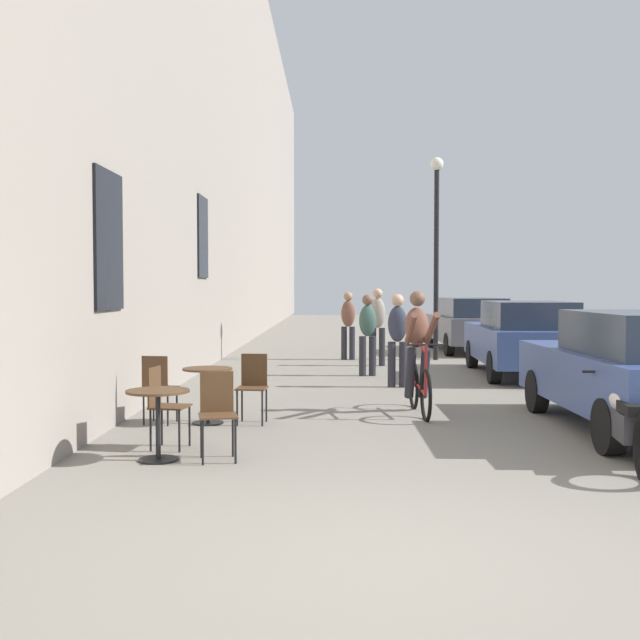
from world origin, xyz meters
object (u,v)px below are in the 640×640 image
(pedestrian_near, at_px, (397,335))
(parked_motorcycle, at_px, (627,424))
(cafe_chair_mid_toward_street, at_px, (253,383))
(pedestrian_far, at_px, (378,322))
(cafe_table_mid, at_px, (208,383))
(parked_car_third, at_px, (469,324))
(parked_car_second, at_px, (523,337))
(cyclist_on_bicycle, at_px, (418,355))
(parked_car_nearest, at_px, (636,370))
(cafe_chair_near_toward_street, at_px, (218,409))
(cafe_chair_near_toward_wall, at_px, (163,401))
(pedestrian_mid, at_px, (368,330))
(cafe_table_near, at_px, (158,410))
(pedestrian_furthest, at_px, (348,322))
(cafe_chair_mid_toward_wall, at_px, (158,384))
(street_lamp, at_px, (436,232))

(pedestrian_near, height_order, parked_motorcycle, pedestrian_near)
(cafe_chair_mid_toward_street, distance_m, pedestrian_far, 7.53)
(cafe_table_mid, height_order, parked_motorcycle, parked_motorcycle)
(parked_car_third, xyz_separation_m, parked_motorcycle, (-0.80, -13.25, -0.36))
(cafe_chair_mid_toward_street, distance_m, parked_car_second, 7.17)
(cafe_chair_mid_toward_street, bearing_deg, cyclist_on_bicycle, 20.60)
(parked_car_nearest, distance_m, parked_car_second, 5.89)
(pedestrian_near, bearing_deg, cafe_chair_near_toward_street, -112.15)
(cafe_table_mid, bearing_deg, parked_car_second, 44.96)
(cafe_chair_near_toward_wall, bearing_deg, parked_car_third, 66.13)
(parked_car_third, bearing_deg, cafe_chair_mid_toward_street, -113.42)
(cafe_table_mid, height_order, pedestrian_near, pedestrian_near)
(cafe_chair_near_toward_wall, bearing_deg, pedestrian_mid, 69.81)
(cafe_table_near, relative_size, parked_car_nearest, 0.17)
(cafe_chair_mid_toward_street, relative_size, pedestrian_mid, 0.55)
(cafe_chair_mid_toward_street, bearing_deg, cafe_table_mid, -172.51)
(cafe_chair_near_toward_street, relative_size, pedestrian_furthest, 0.54)
(cafe_chair_mid_toward_wall, height_order, pedestrian_mid, pedestrian_mid)
(pedestrian_far, bearing_deg, street_lamp, 44.06)
(cafe_table_near, height_order, parked_car_third, parked_car_third)
(pedestrian_far, distance_m, parked_motorcycle, 9.71)
(cafe_chair_mid_toward_street, xyz_separation_m, parked_car_nearest, (4.71, -0.58, 0.25))
(cafe_chair_near_toward_wall, distance_m, cyclist_on_bicycle, 3.91)
(pedestrian_far, bearing_deg, parked_motorcycle, -78.56)
(cafe_chair_mid_toward_street, xyz_separation_m, parked_motorcycle, (3.96, -2.27, -0.11))
(cafe_chair_mid_toward_street, height_order, parked_motorcycle, cafe_chair_mid_toward_street)
(cafe_chair_near_toward_wall, xyz_separation_m, cafe_chair_mid_toward_street, (0.81, 1.59, 0.00))
(cafe_chair_near_toward_street, distance_m, cafe_chair_near_toward_wall, 0.84)
(cafe_chair_near_toward_street, relative_size, parked_car_second, 0.21)
(pedestrian_furthest, bearing_deg, pedestrian_far, -66.03)
(parked_car_second, bearing_deg, pedestrian_far, 145.25)
(cafe_table_mid, xyz_separation_m, cafe_chair_mid_toward_street, (0.58, 0.08, -0.00))
(pedestrian_mid, distance_m, parked_car_second, 3.10)
(cafe_table_near, distance_m, cafe_chair_near_toward_wall, 0.59)
(pedestrian_far, bearing_deg, parked_car_nearest, -71.14)
(cafe_table_mid, height_order, parked_car_third, parked_car_third)
(cafe_table_mid, relative_size, parked_car_nearest, 0.17)
(pedestrian_mid, height_order, pedestrian_far, pedestrian_far)
(cafe_chair_mid_toward_street, xyz_separation_m, cafe_chair_mid_toward_wall, (-1.20, -0.15, 0.00))
(cafe_chair_mid_toward_street, bearing_deg, cafe_table_near, -108.56)
(cafe_chair_near_toward_street, bearing_deg, cafe_chair_mid_toward_street, 86.28)
(pedestrian_far, distance_m, parked_car_second, 3.39)
(pedestrian_far, bearing_deg, cyclist_on_bicycle, -88.20)
(cafe_chair_mid_toward_wall, height_order, parked_car_nearest, parked_car_nearest)
(cafe_table_near, bearing_deg, parked_car_nearest, 16.34)
(parked_car_third, bearing_deg, cafe_chair_mid_toward_wall, -118.16)
(cafe_chair_near_toward_street, height_order, pedestrian_near, pedestrian_near)
(cafe_chair_near_toward_wall, relative_size, cyclist_on_bicycle, 0.51)
(street_lamp, distance_m, parked_motorcycle, 11.29)
(cafe_chair_near_toward_wall, relative_size, pedestrian_mid, 0.55)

